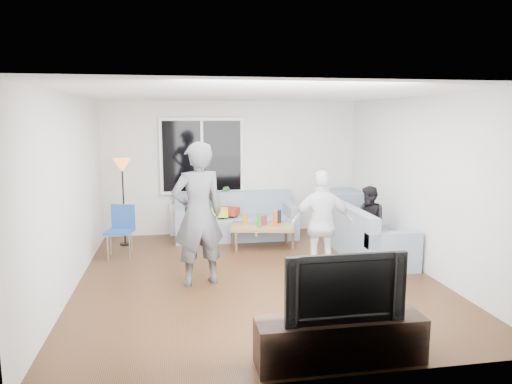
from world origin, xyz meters
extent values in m
cube|color=#56351C|center=(0.00, 0.00, -0.02)|extent=(5.00, 5.50, 0.04)
cube|color=white|center=(0.00, 0.00, 2.62)|extent=(5.00, 5.50, 0.04)
cube|color=silver|center=(0.00, 2.77, 1.30)|extent=(5.00, 0.04, 2.60)
cube|color=silver|center=(0.00, -2.77, 1.30)|extent=(5.00, 0.04, 2.60)
cube|color=silver|center=(-2.52, 0.00, 1.30)|extent=(0.04, 5.50, 2.60)
cube|color=silver|center=(2.52, 0.00, 1.30)|extent=(0.04, 5.50, 2.60)
cube|color=white|center=(-0.60, 2.69, 1.55)|extent=(1.62, 0.06, 1.47)
cube|color=black|center=(-0.60, 2.65, 1.55)|extent=(1.50, 0.02, 1.35)
cube|color=white|center=(-0.60, 2.64, 1.55)|extent=(0.05, 0.03, 1.35)
cube|color=silver|center=(-0.60, 2.65, 0.31)|extent=(1.30, 0.12, 0.62)
imported|color=#286429|center=(-0.17, 2.62, 0.79)|extent=(0.22, 0.20, 0.34)
imported|color=white|center=(-0.71, 2.62, 0.70)|extent=(0.18, 0.18, 0.16)
cube|color=gray|center=(2.24, 2.27, 0.42)|extent=(0.85, 0.85, 0.85)
cube|color=yellow|center=(-0.35, 2.25, 0.51)|extent=(0.40, 0.35, 0.14)
cube|color=maroon|center=(-0.13, 2.33, 0.51)|extent=(0.46, 0.43, 0.13)
cube|color=#987849|center=(0.37, 1.51, 0.20)|extent=(1.20, 0.81, 0.40)
cylinder|color=maroon|center=(0.38, 1.58, 0.49)|extent=(0.17, 0.17, 0.17)
imported|color=#4B4B50|center=(-0.83, -0.16, 0.99)|extent=(0.82, 0.64, 1.97)
imported|color=silver|center=(0.93, -0.15, 0.78)|extent=(0.95, 0.48, 1.55)
imported|color=black|center=(2.02, 0.70, 0.59)|extent=(0.58, 0.67, 1.17)
imported|color=black|center=(-0.62, 2.30, 0.63)|extent=(0.90, 0.65, 1.26)
cube|color=#312318|center=(0.36, -2.50, 0.22)|extent=(1.60, 0.40, 0.44)
imported|color=black|center=(0.36, -2.50, 0.77)|extent=(1.13, 0.15, 0.65)
cylinder|color=#C17D0B|center=(0.08, 1.64, 0.50)|extent=(0.07, 0.07, 0.20)
cylinder|color=green|center=(0.29, 1.35, 0.54)|extent=(0.08, 0.08, 0.27)
cylinder|color=#E85914|center=(0.58, 1.40, 0.54)|extent=(0.07, 0.07, 0.28)
cylinder|color=black|center=(0.71, 1.63, 0.52)|extent=(0.07, 0.07, 0.24)
camera|label=1|loc=(-1.12, -6.42, 2.29)|focal=32.81mm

